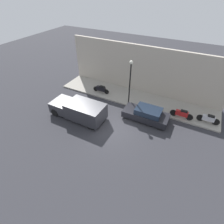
# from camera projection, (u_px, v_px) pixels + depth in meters

# --- Properties ---
(ground_plane) EXTENTS (60.00, 60.00, 0.00)m
(ground_plane) POSITION_uv_depth(u_px,v_px,m) (112.00, 127.00, 15.15)
(ground_plane) COLOR #2D2D33
(sidewalk) EXTENTS (3.20, 16.70, 0.15)m
(sidewalk) POSITION_uv_depth(u_px,v_px,m) (134.00, 98.00, 18.68)
(sidewalk) COLOR gray
(sidewalk) RESTS_ON ground_plane
(building_facade) EXTENTS (0.30, 16.70, 5.11)m
(building_facade) POSITION_uv_depth(u_px,v_px,m) (142.00, 70.00, 18.38)
(building_facade) COLOR #B2A899
(building_facade) RESTS_ON ground_plane
(parked_car) EXTENTS (1.70, 4.05, 1.27)m
(parked_car) POSITION_uv_depth(u_px,v_px,m) (146.00, 114.00, 15.61)
(parked_car) COLOR black
(parked_car) RESTS_ON ground_plane
(delivery_van) EXTENTS (2.05, 5.16, 1.64)m
(delivery_van) POSITION_uv_depth(u_px,v_px,m) (78.00, 109.00, 15.77)
(delivery_van) COLOR #2D2D33
(delivery_van) RESTS_ON ground_plane
(scooter_silver) EXTENTS (0.30, 1.87, 0.83)m
(scooter_silver) POSITION_uv_depth(u_px,v_px,m) (209.00, 119.00, 15.15)
(scooter_silver) COLOR #B7B7BF
(scooter_silver) RESTS_ON sidewalk
(motorcycle_red) EXTENTS (0.30, 2.02, 0.84)m
(motorcycle_red) POSITION_uv_depth(u_px,v_px,m) (182.00, 114.00, 15.69)
(motorcycle_red) COLOR #B21E1E
(motorcycle_red) RESTS_ON sidewalk
(motorcycle_black) EXTENTS (0.30, 1.92, 0.83)m
(motorcycle_black) POSITION_uv_depth(u_px,v_px,m) (101.00, 89.00, 19.18)
(motorcycle_black) COLOR black
(motorcycle_black) RESTS_ON sidewalk
(streetlamp) EXTENTS (0.32, 0.32, 4.52)m
(streetlamp) POSITION_uv_depth(u_px,v_px,m) (130.00, 78.00, 15.92)
(streetlamp) COLOR black
(streetlamp) RESTS_ON sidewalk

